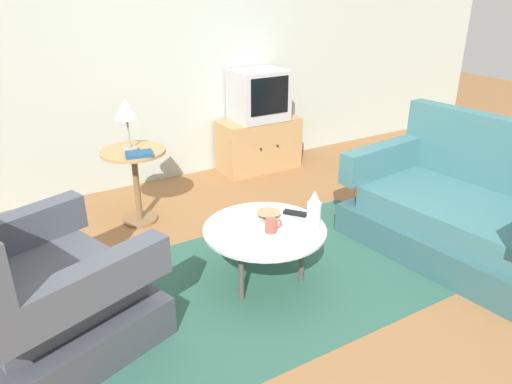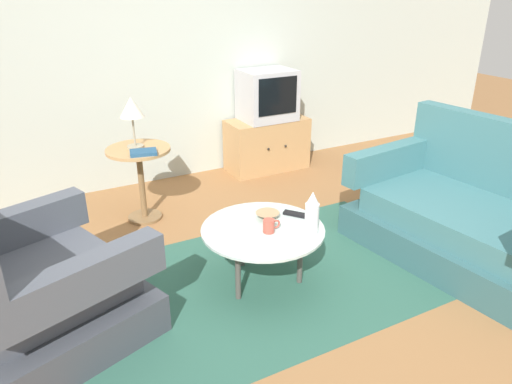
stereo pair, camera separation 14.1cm
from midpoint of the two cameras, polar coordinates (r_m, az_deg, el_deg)
The scene contains 15 objects.
ground_plane at distance 3.26m, azimuth 2.32°, elevation -11.62°, with size 16.00×16.00×0.00m, color olive.
back_wall at distance 4.82m, azimuth -13.43°, elevation 16.78°, with size 9.00×0.12×2.70m, color #B2BCB2.
area_rug at distance 3.35m, azimuth -0.24°, elevation -10.42°, with size 2.60×1.55×0.00m, color #2D5B4C.
armchair at distance 2.94m, azimuth -25.57°, elevation -11.33°, with size 1.21×1.22×0.95m.
couch at distance 3.89m, azimuth 22.23°, elevation -2.13°, with size 1.13×1.62×0.96m.
coffee_table at distance 3.16m, azimuth -0.29°, elevation -4.80°, with size 0.81×0.81×0.41m.
side_table at distance 4.08m, azimuth -15.05°, elevation 2.45°, with size 0.52×0.52×0.64m.
tv_stand at distance 5.18m, azimuth -0.46°, elevation 5.65°, with size 0.85×0.43×0.55m.
television at distance 5.05m, azimuth -0.49°, elevation 11.37°, with size 0.54×0.43×0.51m.
table_lamp at distance 3.95m, azimuth -16.09°, elevation 9.16°, with size 0.19×0.19×0.42m.
vase at distance 3.06m, azimuth 5.55°, elevation -2.37°, with size 0.09×0.09×0.28m.
mug at distance 3.08m, azimuth 0.54°, elevation -3.99°, with size 0.12×0.07×0.09m.
bowl at distance 3.26m, azimuth 0.23°, elevation -2.76°, with size 0.16×0.16×0.04m.
tv_remote_dark at distance 3.32m, azimuth 3.44°, elevation -2.52°, with size 0.14×0.16×0.02m.
book at distance 3.87m, azimuth -14.66°, elevation 4.35°, with size 0.23×0.19×0.03m.
Camera 1 is at (-1.53, -2.18, 1.89)m, focal length 33.89 mm.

